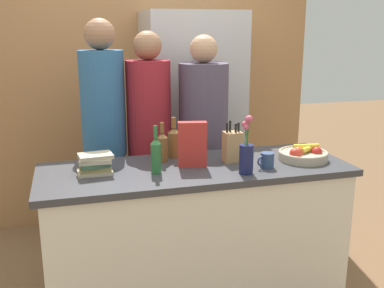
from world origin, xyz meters
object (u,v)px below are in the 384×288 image
object	(u,v)px
flower_vase	(246,154)
bottle_wine	(162,146)
book_stack	(95,164)
person_at_sink	(104,131)
bottle_oil	(174,142)
coffee_mug	(267,160)
person_in_blue	(149,136)
person_in_red_tee	(203,138)
cereal_box	(192,144)
knife_block	(232,146)
bottle_vinegar	(156,155)
fruit_bowl	(303,154)
refrigerator	(192,122)

from	to	relation	value
flower_vase	bottle_wine	world-z (taller)	flower_vase
book_stack	person_at_sink	world-z (taller)	person_at_sink
bottle_oil	coffee_mug	bearing A→B (deg)	-37.78
flower_vase	coffee_mug	size ratio (longest dim) A/B	2.93
person_in_blue	person_in_red_tee	bearing A→B (deg)	15.03
cereal_box	bottle_oil	world-z (taller)	cereal_box
coffee_mug	person_at_sink	size ratio (longest dim) A/B	0.06
knife_block	bottle_vinegar	xyz separation A→B (m)	(-0.51, -0.11, 0.01)
flower_vase	bottle_oil	bearing A→B (deg)	125.77
fruit_bowl	person_in_red_tee	xyz separation A→B (m)	(-0.47, 0.63, -0.01)
fruit_bowl	knife_block	distance (m)	0.46
coffee_mug	bottle_vinegar	distance (m)	0.67
coffee_mug	book_stack	distance (m)	1.01
fruit_bowl	bottle_oil	size ratio (longest dim) A/B	1.18
cereal_box	person_in_red_tee	world-z (taller)	person_in_red_tee
knife_block	flower_vase	size ratio (longest dim) A/B	0.77
knife_block	coffee_mug	distance (m)	0.24
refrigerator	person_in_blue	world-z (taller)	refrigerator
knife_block	person_in_red_tee	bearing A→B (deg)	92.71
book_stack	person_in_red_tee	size ratio (longest dim) A/B	0.12
book_stack	bottle_oil	xyz separation A→B (m)	(0.52, 0.22, 0.04)
flower_vase	book_stack	distance (m)	0.87
person_at_sink	person_in_red_tee	xyz separation A→B (m)	(0.72, -0.06, -0.08)
knife_block	fruit_bowl	bearing A→B (deg)	-11.87
flower_vase	person_in_red_tee	world-z (taller)	person_in_red_tee
refrigerator	bottle_oil	world-z (taller)	refrigerator
flower_vase	cereal_box	distance (m)	0.34
refrigerator	bottle_wine	bearing A→B (deg)	-114.94
book_stack	refrigerator	bearing A→B (deg)	52.64
bottle_wine	person_in_red_tee	xyz separation A→B (m)	(0.40, 0.43, -0.07)
fruit_bowl	cereal_box	distance (m)	0.73
bottle_oil	flower_vase	bearing A→B (deg)	-54.23
person_at_sink	bottle_oil	bearing A→B (deg)	-21.63
fruit_bowl	coffee_mug	bearing A→B (deg)	-163.19
refrigerator	person_in_blue	distance (m)	0.77
bottle_vinegar	coffee_mug	bearing A→B (deg)	-6.46
book_stack	bottle_wine	distance (m)	0.45
person_in_blue	knife_block	bearing A→B (deg)	-32.73
bottle_oil	bottle_vinegar	size ratio (longest dim) A/B	0.93
knife_block	person_in_red_tee	xyz separation A→B (m)	(-0.03, 0.54, -0.07)
bottle_oil	bottle_wine	bearing A→B (deg)	-139.44
refrigerator	bottle_wine	world-z (taller)	refrigerator
bottle_oil	person_at_sink	size ratio (longest dim) A/B	0.15
fruit_bowl	person_at_sink	world-z (taller)	person_at_sink
fruit_bowl	coffee_mug	distance (m)	0.31
fruit_bowl	flower_vase	world-z (taller)	flower_vase
coffee_mug	bottle_vinegar	bearing A→B (deg)	173.54
coffee_mug	bottle_vinegar	xyz separation A→B (m)	(-0.66, 0.08, 0.06)
bottle_vinegar	bottle_wine	bearing A→B (deg)	69.04
fruit_bowl	person_in_blue	distance (m)	1.10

